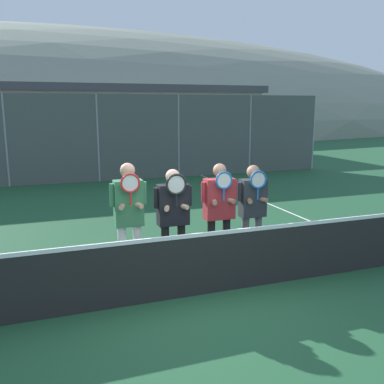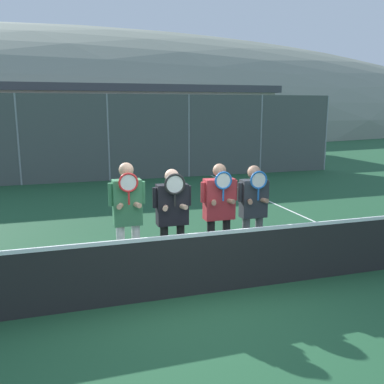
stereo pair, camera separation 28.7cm
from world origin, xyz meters
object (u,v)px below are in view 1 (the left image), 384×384
object	(u,v)px
player_center_right	(219,206)
player_center_left	(173,212)
player_leftmost	(129,212)
car_left_of_center	(98,149)
car_center	(210,147)
player_rightmost	(253,205)

from	to	relation	value
player_center_right	player_center_left	bearing A→B (deg)	-179.61
player_leftmost	player_center_right	world-z (taller)	player_leftmost
car_left_of_center	car_center	size ratio (longest dim) A/B	1.07
player_rightmost	car_left_of_center	distance (m)	11.81
car_left_of_center	player_center_right	bearing A→B (deg)	-87.96
player_leftmost	player_rightmost	bearing A→B (deg)	2.57
player_center_left	car_left_of_center	bearing A→B (deg)	88.19
player_leftmost	car_center	bearing A→B (deg)	62.50
player_center_right	player_rightmost	world-z (taller)	player_center_right
player_leftmost	car_center	xyz separation A→B (m)	(5.98, 11.49, -0.23)
player_rightmost	car_left_of_center	bearing A→B (deg)	95.17
player_rightmost	car_center	bearing A→B (deg)	71.42
car_center	player_leftmost	bearing A→B (deg)	-117.50
player_rightmost	car_center	xyz separation A→B (m)	(3.83, 11.40, -0.15)
car_left_of_center	car_center	distance (m)	4.91
player_center_left	car_left_of_center	world-z (taller)	car_left_of_center
player_leftmost	player_rightmost	size ratio (longest dim) A/B	1.08
player_rightmost	car_center	world-z (taller)	player_rightmost
player_leftmost	player_center_left	distance (m)	0.72
player_leftmost	car_left_of_center	world-z (taller)	car_left_of_center
player_center_left	player_center_right	world-z (taller)	player_center_right
player_center_right	player_leftmost	bearing A→B (deg)	-178.37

